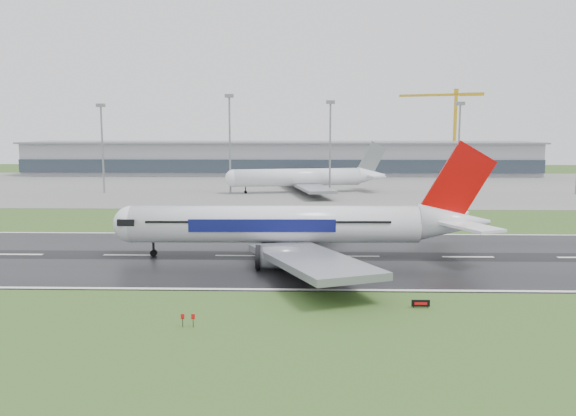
{
  "coord_description": "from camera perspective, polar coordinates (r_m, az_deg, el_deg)",
  "views": [
    {
      "loc": [
        11.02,
        -101.98,
        22.64
      ],
      "look_at": [
        8.08,
        12.0,
        7.0
      ],
      "focal_mm": 36.78,
      "sensor_mm": 36.0,
      "label": 1
    }
  ],
  "objects": [
    {
      "name": "ground",
      "position": [
        105.04,
        -4.59,
        -4.66
      ],
      "size": [
        520.0,
        520.0,
        0.0
      ],
      "primitive_type": "plane",
      "color": "#2F501D",
      "rests_on": "ground"
    },
    {
      "name": "floodmast_2",
      "position": [
        203.64,
        -5.64,
        5.99
      ],
      "size": [
        0.64,
        0.64,
        32.6
      ],
      "primitive_type": "cylinder",
      "color": "gray",
      "rests_on": "ground"
    },
    {
      "name": "parked_airliner",
      "position": [
        205.56,
        1.57,
        3.89
      ],
      "size": [
        67.8,
        64.68,
        17.02
      ],
      "primitive_type": null,
      "rotation": [
        0.0,
        0.0,
        0.2
      ],
      "color": "white",
      "rests_on": "apron"
    },
    {
      "name": "runway_sign",
      "position": [
        77.24,
        12.7,
        -9.03
      ],
      "size": [
        2.31,
        0.46,
        1.04
      ],
      "primitive_type": null,
      "rotation": [
        0.0,
        0.0,
        -0.09
      ],
      "color": "black",
      "rests_on": "ground"
    },
    {
      "name": "runway",
      "position": [
        105.03,
        -4.59,
        -4.63
      ],
      "size": [
        400.0,
        45.0,
        0.1
      ],
      "primitive_type": "cube",
      "color": "black",
      "rests_on": "ground"
    },
    {
      "name": "tower_crane",
      "position": [
        311.53,
        15.83,
        7.21
      ],
      "size": [
        39.87,
        18.36,
        41.9
      ],
      "primitive_type": null,
      "rotation": [
        0.0,
        0.0,
        -0.39
      ],
      "color": "gold",
      "rests_on": "ground"
    },
    {
      "name": "main_airliner",
      "position": [
        102.5,
        1.33,
        0.61
      ],
      "size": [
        67.02,
        63.96,
        19.4
      ],
      "primitive_type": null,
      "rotation": [
        0.0,
        0.0,
        0.02
      ],
      "color": "white",
      "rests_on": "runway"
    },
    {
      "name": "floodmast_3",
      "position": [
        202.32,
        4.09,
        5.69
      ],
      "size": [
        0.64,
        0.64,
        30.45
      ],
      "primitive_type": "cylinder",
      "color": "gray",
      "rests_on": "ground"
    },
    {
      "name": "floodmast_1",
      "position": [
        213.64,
        -17.49,
        5.33
      ],
      "size": [
        0.64,
        0.64,
        29.46
      ],
      "primitive_type": "cylinder",
      "color": "gray",
      "rests_on": "ground"
    },
    {
      "name": "apron",
      "position": [
        228.37,
        -1.3,
        2.13
      ],
      "size": [
        400.0,
        130.0,
        0.08
      ],
      "primitive_type": "cube",
      "color": "slate",
      "rests_on": "ground"
    },
    {
      "name": "terminal",
      "position": [
        287.59,
        -0.72,
        4.79
      ],
      "size": [
        240.0,
        36.0,
        15.0
      ],
      "primitive_type": "cube",
      "color": "gray",
      "rests_on": "ground"
    },
    {
      "name": "floodmast_4",
      "position": [
        208.88,
        16.16,
        5.4
      ],
      "size": [
        0.64,
        0.64,
        29.95
      ],
      "primitive_type": "cylinder",
      "color": "gray",
      "rests_on": "ground"
    }
  ]
}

